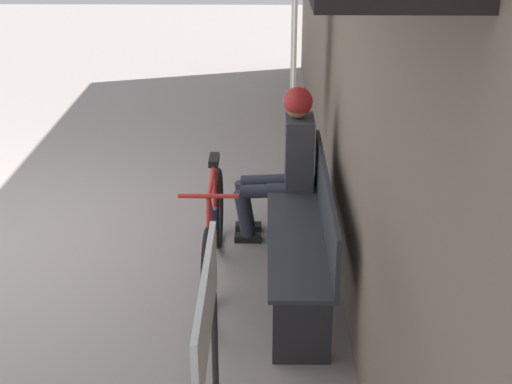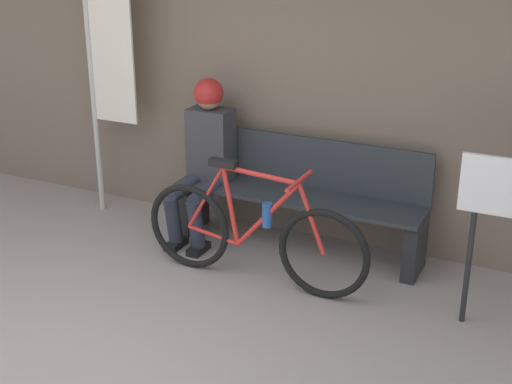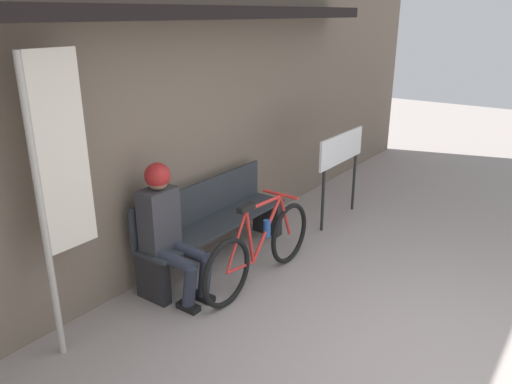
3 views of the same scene
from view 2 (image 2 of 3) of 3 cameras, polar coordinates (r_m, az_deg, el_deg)
name	(u,v)px [view 2 (image 2 of 3)]	position (r m, az deg, el deg)	size (l,w,h in m)	color
storefront_wall	(259,22)	(5.59, 0.26, 13.45)	(12.00, 0.56, 3.20)	#756656
park_bench_near	(300,197)	(5.44, 3.53, -0.41)	(1.93, 0.42, 0.86)	#2D3338
bicycle	(254,235)	(4.94, -0.20, -3.49)	(1.69, 0.40, 0.88)	black
person_seated	(205,149)	(5.55, -4.10, 3.43)	(0.34, 0.63, 1.27)	#2D3342
banner_pole	(105,49)	(5.97, -12.02, 11.10)	(0.45, 0.05, 2.28)	#B7B2A8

